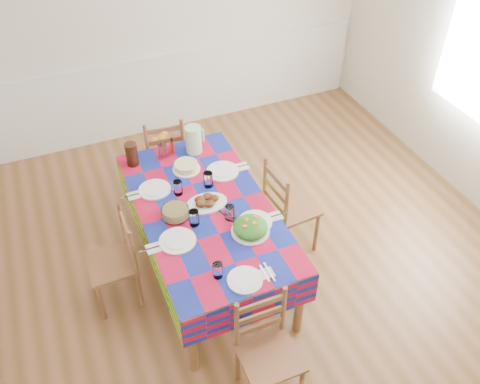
# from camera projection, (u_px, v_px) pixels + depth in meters

# --- Properties ---
(room) EXTENTS (4.58, 5.08, 2.78)m
(room) POSITION_uv_depth(u_px,v_px,m) (274.00, 143.00, 3.48)
(room) COLOR brown
(room) RESTS_ON ground
(wainscot) EXTENTS (4.41, 0.06, 0.92)m
(wainscot) POSITION_uv_depth(u_px,v_px,m) (176.00, 88.00, 5.78)
(wainscot) COLOR white
(wainscot) RESTS_ON room
(dining_table) EXTENTS (0.99, 1.84, 0.72)m
(dining_table) POSITION_uv_depth(u_px,v_px,m) (205.00, 215.00, 3.97)
(dining_table) COLOR brown
(dining_table) RESTS_ON room
(setting_near_head) EXTENTS (0.39, 0.26, 0.12)m
(setting_near_head) POSITION_uv_depth(u_px,v_px,m) (236.00, 276.00, 3.38)
(setting_near_head) COLOR white
(setting_near_head) RESTS_ON dining_table
(setting_left_near) EXTENTS (0.49, 0.29, 0.13)m
(setting_left_near) POSITION_uv_depth(u_px,v_px,m) (183.00, 232.00, 3.68)
(setting_left_near) COLOR white
(setting_left_near) RESTS_ON dining_table
(setting_left_far) EXTENTS (0.47, 0.28, 0.12)m
(setting_left_far) POSITION_uv_depth(u_px,v_px,m) (162.00, 189.00, 4.04)
(setting_left_far) COLOR white
(setting_left_far) RESTS_ON dining_table
(setting_right_near) EXTENTS (0.48, 0.28, 0.12)m
(setting_right_near) POSITION_uv_depth(u_px,v_px,m) (247.00, 218.00, 3.79)
(setting_right_near) COLOR white
(setting_right_near) RESTS_ON dining_table
(setting_right_far) EXTENTS (0.51, 0.30, 0.13)m
(setting_right_far) POSITION_uv_depth(u_px,v_px,m) (218.00, 174.00, 4.19)
(setting_right_far) COLOR white
(setting_right_far) RESTS_ON dining_table
(meat_platter) EXTENTS (0.33, 0.24, 0.06)m
(meat_platter) POSITION_uv_depth(u_px,v_px,m) (206.00, 202.00, 3.94)
(meat_platter) COLOR white
(meat_platter) RESTS_ON dining_table
(salad_platter) EXTENTS (0.28, 0.28, 0.12)m
(salad_platter) POSITION_uv_depth(u_px,v_px,m) (250.00, 228.00, 3.69)
(salad_platter) COLOR white
(salad_platter) RESTS_ON dining_table
(pasta_bowl) EXTENTS (0.21, 0.21, 0.08)m
(pasta_bowl) POSITION_uv_depth(u_px,v_px,m) (175.00, 212.00, 3.83)
(pasta_bowl) COLOR white
(pasta_bowl) RESTS_ON dining_table
(cake) EXTENTS (0.23, 0.23, 0.06)m
(cake) POSITION_uv_depth(u_px,v_px,m) (186.00, 167.00, 4.26)
(cake) COLOR white
(cake) RESTS_ON dining_table
(serving_utensils) EXTENTS (0.15, 0.33, 0.01)m
(serving_utensils) POSITION_uv_depth(u_px,v_px,m) (226.00, 212.00, 3.88)
(serving_utensils) COLOR black
(serving_utensils) RESTS_ON dining_table
(flower_vase) EXTENTS (0.15, 0.12, 0.24)m
(flower_vase) POSITION_uv_depth(u_px,v_px,m) (162.00, 147.00, 4.35)
(flower_vase) COLOR white
(flower_vase) RESTS_ON dining_table
(hot_sauce) EXTENTS (0.04, 0.04, 0.15)m
(hot_sauce) POSITION_uv_depth(u_px,v_px,m) (172.00, 145.00, 4.42)
(hot_sauce) COLOR #AD270D
(hot_sauce) RESTS_ON dining_table
(green_pitcher) EXTENTS (0.14, 0.14, 0.25)m
(green_pitcher) POSITION_uv_depth(u_px,v_px,m) (193.00, 139.00, 4.40)
(green_pitcher) COLOR #B4E6A2
(green_pitcher) RESTS_ON dining_table
(tea_pitcher) EXTENTS (0.10, 0.10, 0.21)m
(tea_pitcher) POSITION_uv_depth(u_px,v_px,m) (132.00, 154.00, 4.27)
(tea_pitcher) COLOR black
(tea_pitcher) RESTS_ON dining_table
(name_card) EXTENTS (0.08, 0.03, 0.02)m
(name_card) POSITION_uv_depth(u_px,v_px,m) (247.00, 290.00, 3.31)
(name_card) COLOR white
(name_card) RESTS_ON dining_table
(chair_near) EXTENTS (0.38, 0.37, 0.86)m
(chair_near) POSITION_uv_depth(u_px,v_px,m) (267.00, 352.00, 3.31)
(chair_near) COLOR brown
(chair_near) RESTS_ON room
(chair_far) EXTENTS (0.42, 0.41, 0.88)m
(chair_far) POSITION_uv_depth(u_px,v_px,m) (165.00, 154.00, 4.91)
(chair_far) COLOR brown
(chair_far) RESTS_ON room
(chair_left) EXTENTS (0.36, 0.38, 0.84)m
(chair_left) POSITION_uv_depth(u_px,v_px,m) (117.00, 262.00, 3.90)
(chair_left) COLOR brown
(chair_left) RESTS_ON room
(chair_right) EXTENTS (0.41, 0.43, 0.91)m
(chair_right) POSITION_uv_depth(u_px,v_px,m) (287.00, 208.00, 4.31)
(chair_right) COLOR brown
(chair_right) RESTS_ON room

